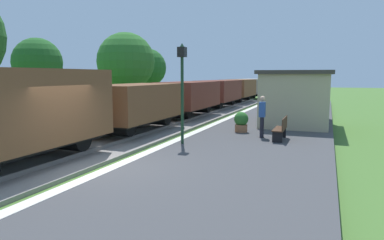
% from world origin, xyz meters
% --- Properties ---
extents(ground_plane, '(160.00, 160.00, 0.00)m').
position_xyz_m(ground_plane, '(0.00, 0.00, 0.00)').
color(ground_plane, '#47702D').
extents(platform_slab, '(6.00, 60.00, 0.25)m').
position_xyz_m(platform_slab, '(3.20, 0.00, 0.12)').
color(platform_slab, '#424244').
rests_on(platform_slab, ground).
extents(platform_edge_stripe, '(0.36, 60.00, 0.01)m').
position_xyz_m(platform_edge_stripe, '(0.40, 0.00, 0.25)').
color(platform_edge_stripe, silver).
rests_on(platform_edge_stripe, platform_slab).
extents(track_ballast, '(3.80, 60.00, 0.12)m').
position_xyz_m(track_ballast, '(-2.40, 0.00, 0.06)').
color(track_ballast, gray).
rests_on(track_ballast, ground).
extents(rail_near, '(0.07, 60.00, 0.14)m').
position_xyz_m(rail_near, '(-1.68, 0.00, 0.19)').
color(rail_near, slate).
rests_on(rail_near, track_ballast).
extents(rail_far, '(0.07, 60.00, 0.14)m').
position_xyz_m(rail_far, '(-3.12, 0.00, 0.19)').
color(rail_far, slate).
rests_on(rail_far, track_ballast).
extents(freight_train, '(2.50, 39.20, 2.72)m').
position_xyz_m(freight_train, '(-2.40, 15.41, 1.45)').
color(freight_train, brown).
rests_on(freight_train, rail_near).
extents(station_hut, '(3.50, 5.80, 2.78)m').
position_xyz_m(station_hut, '(4.40, 11.31, 1.65)').
color(station_hut, tan).
rests_on(station_hut, platform_slab).
extents(bench_near_hut, '(0.42, 1.50, 0.91)m').
position_xyz_m(bench_near_hut, '(4.25, 6.00, 0.72)').
color(bench_near_hut, '#422819').
rests_on(bench_near_hut, platform_slab).
extents(person_waiting, '(0.26, 0.39, 1.71)m').
position_xyz_m(person_waiting, '(3.43, 6.30, 1.18)').
color(person_waiting, black).
rests_on(person_waiting, platform_slab).
extents(potted_planter, '(0.64, 0.64, 0.92)m').
position_xyz_m(potted_planter, '(2.32, 7.37, 0.72)').
color(potted_planter, '#9E6642').
rests_on(potted_planter, platform_slab).
extents(lamp_post_near, '(0.28, 0.28, 3.70)m').
position_xyz_m(lamp_post_near, '(0.89, 3.92, 2.80)').
color(lamp_post_near, '#193823').
rests_on(lamp_post_near, platform_slab).
extents(tree_trackside_far, '(2.89, 2.89, 5.00)m').
position_xyz_m(tree_trackside_far, '(-10.30, 8.37, 3.54)').
color(tree_trackside_far, '#4C3823').
rests_on(tree_trackside_far, ground).
extents(tree_field_left, '(4.34, 4.34, 6.01)m').
position_xyz_m(tree_field_left, '(-8.45, 15.22, 3.83)').
color(tree_field_left, '#4C3823').
rests_on(tree_field_left, ground).
extents(tree_field_distant, '(3.57, 3.57, 5.29)m').
position_xyz_m(tree_field_distant, '(-9.99, 21.43, 3.49)').
color(tree_field_distant, '#4C3823').
rests_on(tree_field_distant, ground).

